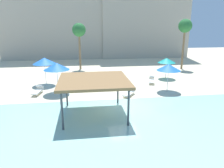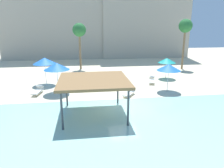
# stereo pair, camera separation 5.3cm
# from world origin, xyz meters

# --- Properties ---
(ground_plane) EXTENTS (80.00, 80.00, 0.00)m
(ground_plane) POSITION_xyz_m (0.00, 0.00, 0.00)
(ground_plane) COLOR beige
(lagoon_water) EXTENTS (44.00, 13.50, 0.04)m
(lagoon_water) POSITION_xyz_m (0.00, -5.25, 0.02)
(lagoon_water) COLOR #99D1C6
(lagoon_water) RESTS_ON ground
(shade_pavilion) EXTENTS (4.84, 4.84, 2.70)m
(shade_pavilion) POSITION_xyz_m (-2.54, -1.47, 2.55)
(shade_pavilion) COLOR #42474C
(shade_pavilion) RESTS_ON ground
(beach_umbrella_blue_0) EXTENTS (2.29, 2.29, 2.72)m
(beach_umbrella_blue_0) POSITION_xyz_m (4.90, 3.25, 2.40)
(beach_umbrella_blue_0) COLOR silver
(beach_umbrella_blue_0) RESTS_ON ground
(beach_umbrella_teal_2) EXTENTS (2.07, 2.07, 2.49)m
(beach_umbrella_teal_2) POSITION_xyz_m (6.71, 8.23, 2.20)
(beach_umbrella_teal_2) COLOR silver
(beach_umbrella_teal_2) RESTS_ON ground
(beach_umbrella_blue_3) EXTENTS (2.41, 2.41, 2.93)m
(beach_umbrella_blue_3) POSITION_xyz_m (-5.69, 4.19, 2.59)
(beach_umbrella_blue_3) COLOR silver
(beach_umbrella_blue_3) RESTS_ON ground
(beach_umbrella_blue_4) EXTENTS (2.43, 2.43, 2.96)m
(beach_umbrella_blue_4) POSITION_xyz_m (-7.30, 7.32, 2.63)
(beach_umbrella_blue_4) COLOR silver
(beach_umbrella_blue_4) RESTS_ON ground
(lounge_chair_0) EXTENTS (1.10, 1.99, 0.74)m
(lounge_chair_0) POSITION_xyz_m (0.87, 7.21, 0.33)
(lounge_chair_0) COLOR white
(lounge_chair_0) RESTS_ON ground
(lounge_chair_1) EXTENTS (1.50, 1.93, 0.74)m
(lounge_chair_1) POSITION_xyz_m (0.94, 2.47, 0.33)
(lounge_chair_1) COLOR white
(lounge_chair_1) RESTS_ON ground
(lounge_chair_2) EXTENTS (1.14, 1.99, 0.74)m
(lounge_chair_2) POSITION_xyz_m (4.38, 6.47, 0.33)
(lounge_chair_2) COLOR white
(lounge_chair_2) RESTS_ON ground
(lounge_chair_3) EXTENTS (0.91, 1.97, 0.74)m
(lounge_chair_3) POSITION_xyz_m (-7.57, 4.15, 0.33)
(lounge_chair_3) COLOR white
(lounge_chair_3) RESTS_ON ground
(palm_tree_0) EXTENTS (1.90, 1.90, 6.55)m
(palm_tree_0) POSITION_xyz_m (-3.62, 15.24, 5.43)
(palm_tree_0) COLOR brown
(palm_tree_0) RESTS_ON ground
(palm_tree_1) EXTENTS (1.90, 1.90, 7.10)m
(palm_tree_1) POSITION_xyz_m (11.19, 13.36, 5.95)
(palm_tree_1) COLOR brown
(palm_tree_1) RESTS_ON ground
(hotel_block_0) EXTENTS (23.75, 9.77, 17.90)m
(hotel_block_0) POSITION_xyz_m (-5.94, 29.13, 8.95)
(hotel_block_0) COLOR #B2A893
(hotel_block_0) RESTS_ON ground
(hotel_block_1) EXTENTS (16.79, 11.01, 21.06)m
(hotel_block_1) POSITION_xyz_m (8.95, 29.33, 10.53)
(hotel_block_1) COLOR #B2A893
(hotel_block_1) RESTS_ON ground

